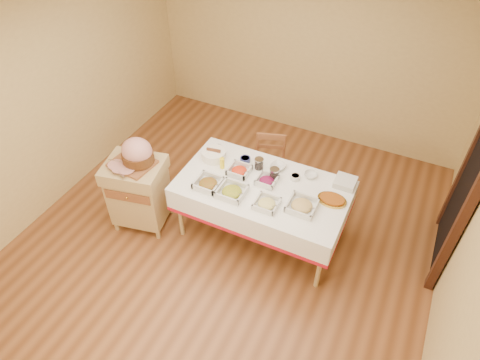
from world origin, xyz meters
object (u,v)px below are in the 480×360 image
at_px(dining_table, 263,196).
at_px(brass_platter, 332,200).
at_px(ham_on_board, 136,154).
at_px(preserve_jar_left, 259,164).
at_px(mustard_bottle, 222,163).
at_px(butcher_cart, 138,190).
at_px(plate_stack, 345,182).
at_px(dining_chair, 269,167).
at_px(preserve_jar_right, 274,174).
at_px(bread_basket, 214,155).

height_order(dining_table, brass_platter, brass_platter).
bearing_deg(ham_on_board, preserve_jar_left, 29.31).
bearing_deg(preserve_jar_left, mustard_bottle, -155.07).
xyz_separation_m(butcher_cart, plate_stack, (2.12, 0.83, 0.29)).
bearing_deg(dining_table, dining_chair, 106.44).
bearing_deg(preserve_jar_right, brass_platter, -5.32).
height_order(dining_chair, plate_stack, dining_chair).
xyz_separation_m(dining_table, preserve_jar_left, (-0.16, 0.24, 0.22)).
distance_m(dining_chair, bread_basket, 0.79).
distance_m(mustard_bottle, plate_stack, 1.34).
height_order(butcher_cart, dining_chair, butcher_cart).
distance_m(dining_table, preserve_jar_right, 0.28).
relative_size(preserve_jar_left, brass_platter, 0.43).
bearing_deg(ham_on_board, dining_chair, 43.82).
height_order(butcher_cart, ham_on_board, ham_on_board).
xyz_separation_m(dining_table, mustard_bottle, (-0.52, 0.07, 0.23)).
distance_m(ham_on_board, brass_platter, 2.10).
xyz_separation_m(plate_stack, brass_platter, (-0.05, -0.30, -0.01)).
bearing_deg(preserve_jar_right, dining_table, -112.21).
bearing_deg(butcher_cart, dining_table, 18.12).
bearing_deg(dining_chair, mustard_bottle, -119.31).
bearing_deg(butcher_cart, preserve_jar_right, 22.86).
bearing_deg(bread_basket, dining_table, -14.21).
bearing_deg(plate_stack, ham_on_board, -159.02).
xyz_separation_m(preserve_jar_right, mustard_bottle, (-0.59, -0.09, 0.01)).
bearing_deg(preserve_jar_left, plate_stack, 9.42).
xyz_separation_m(dining_table, dining_chair, (-0.19, 0.66, -0.16)).
xyz_separation_m(dining_chair, bread_basket, (-0.49, -0.48, 0.38)).
height_order(dining_table, bread_basket, bread_basket).
height_order(preserve_jar_left, bread_basket, preserve_jar_left).
bearing_deg(ham_on_board, mustard_bottle, 31.28).
xyz_separation_m(butcher_cart, bread_basket, (0.66, 0.61, 0.31)).
bearing_deg(butcher_cart, preserve_jar_left, 29.70).
bearing_deg(bread_basket, dining_chair, 44.30).
bearing_deg(plate_stack, butcher_cart, -158.57).
height_order(bread_basket, brass_platter, bread_basket).
distance_m(mustard_bottle, bread_basket, 0.20).
bearing_deg(dining_chair, bread_basket, -135.70).
height_order(preserve_jar_left, mustard_bottle, mustard_bottle).
xyz_separation_m(butcher_cart, brass_platter, (2.07, 0.53, 0.27)).
bearing_deg(bread_basket, butcher_cart, -136.94).
height_order(butcher_cart, plate_stack, butcher_cart).
bearing_deg(mustard_bottle, brass_platter, 1.13).
height_order(dining_table, preserve_jar_left, preserve_jar_left).
bearing_deg(preserve_jar_left, bread_basket, -173.14).
relative_size(ham_on_board, bread_basket, 1.74).
relative_size(dining_chair, brass_platter, 2.80).
bearing_deg(brass_platter, ham_on_board, -166.29).
relative_size(dining_table, preserve_jar_right, 13.61).
bearing_deg(mustard_bottle, dining_chair, 60.69).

